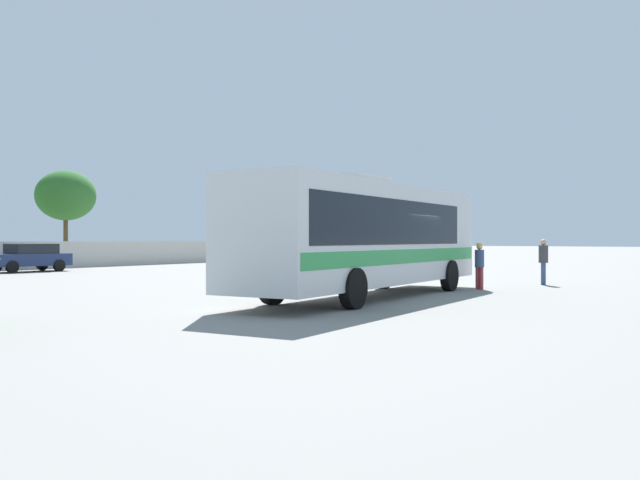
{
  "coord_description": "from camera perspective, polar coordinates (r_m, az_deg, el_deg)",
  "views": [
    {
      "loc": [
        -19.49,
        -10.4,
        1.76
      ],
      "look_at": [
        -1.0,
        2.11,
        1.73
      ],
      "focal_mm": 38.86,
      "sensor_mm": 36.0,
      "label": 1
    }
  ],
  "objects": [
    {
      "name": "ground_plane",
      "position": [
        28.27,
        -12.23,
        -3.5
      ],
      "size": [
        300.0,
        300.0,
        0.0
      ],
      "primitive_type": "plane",
      "color": "gray"
    },
    {
      "name": "passenger_waiting_on_apron",
      "position": [
        27.91,
        17.92,
        -1.51
      ],
      "size": [
        0.4,
        0.4,
        1.75
      ],
      "color": "#33476B",
      "rests_on": "ground_plane"
    },
    {
      "name": "coach_bus_silver_green",
      "position": [
        20.75,
        3.81,
        0.51
      ],
      "size": [
        12.22,
        3.34,
        3.59
      ],
      "color": "silver",
      "rests_on": "ground_plane"
    },
    {
      "name": "attendant_by_bus_door",
      "position": [
        24.8,
        13.0,
        -1.86
      ],
      "size": [
        0.36,
        0.36,
        1.62
      ],
      "color": "#99383D",
      "rests_on": "ground_plane"
    },
    {
      "name": "parked_car_third_dark_blue",
      "position": [
        40.41,
        -22.85,
        -1.3
      ],
      "size": [
        4.36,
        2.25,
        1.51
      ],
      "color": "navy",
      "rests_on": "ground_plane"
    },
    {
      "name": "roadside_tree_right",
      "position": [
        52.24,
        -20.21,
        3.44
      ],
      "size": [
        4.16,
        4.16,
        6.62
      ],
      "color": "brown",
      "rests_on": "ground_plane"
    }
  ]
}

